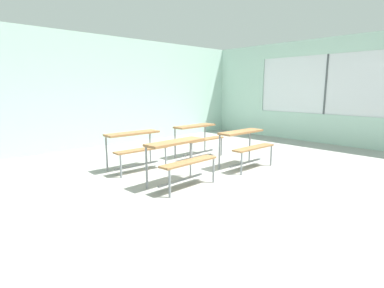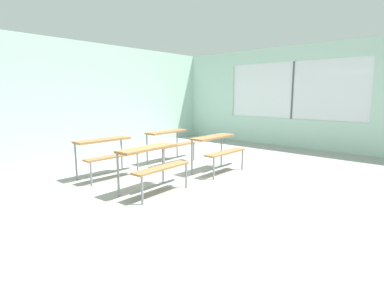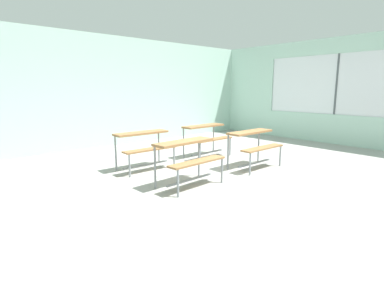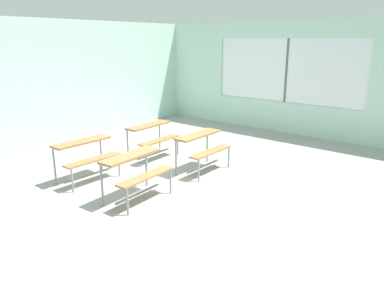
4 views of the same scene
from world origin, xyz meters
name	(u,v)px [view 1 (image 1 of 4)]	position (x,y,z in m)	size (l,w,h in m)	color
ground	(223,183)	(0.00, 0.00, -0.03)	(10.00, 9.00, 0.05)	#9E9E99
wall_back	(100,92)	(0.00, 4.50, 1.50)	(10.00, 0.12, 3.00)	silver
wall_right	(349,94)	(5.00, -0.13, 1.45)	(0.12, 9.00, 3.00)	silver
desk_bench_r0c0	(180,152)	(-0.68, 0.35, 0.56)	(1.13, 0.64, 0.74)	olive
desk_bench_r0c1	(245,140)	(1.05, 0.33, 0.56)	(1.10, 0.59, 0.74)	olive
desk_bench_r1c0	(136,142)	(-0.68, 1.68, 0.56)	(1.11, 0.62, 0.74)	olive
desk_bench_r1c1	(198,133)	(1.02, 1.68, 0.56)	(1.11, 0.62, 0.74)	olive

